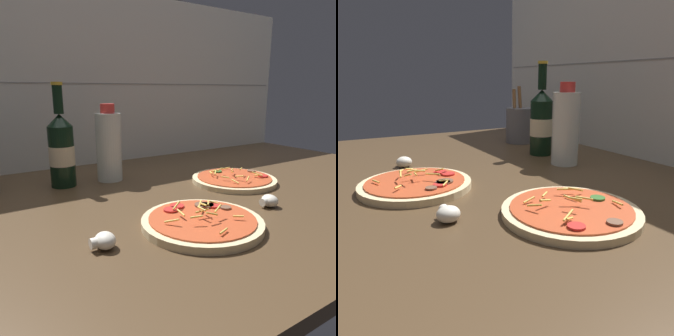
% 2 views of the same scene
% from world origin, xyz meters
% --- Properties ---
extents(counter_slab, '(1.60, 0.90, 0.03)m').
position_xyz_m(counter_slab, '(0.00, 0.00, 0.01)').
color(counter_slab, '#4C3823').
rests_on(counter_slab, ground).
extents(tile_backsplash, '(1.60, 0.01, 0.60)m').
position_xyz_m(tile_backsplash, '(0.00, 0.45, 0.30)').
color(tile_backsplash, silver).
rests_on(tile_backsplash, ground).
extents(pizza_near, '(0.23, 0.23, 0.04)m').
position_xyz_m(pizza_near, '(-0.11, -0.18, 0.03)').
color(pizza_near, beige).
rests_on(pizza_near, counter_slab).
extents(pizza_far, '(0.23, 0.23, 0.04)m').
position_xyz_m(pizza_far, '(0.16, 0.01, 0.03)').
color(pizza_far, beige).
rests_on(pizza_far, counter_slab).
extents(beer_bottle, '(0.07, 0.07, 0.27)m').
position_xyz_m(beer_bottle, '(-0.25, 0.23, 0.13)').
color(beer_bottle, black).
rests_on(beer_bottle, counter_slab).
extents(oil_bottle, '(0.07, 0.07, 0.22)m').
position_xyz_m(oil_bottle, '(-0.12, 0.22, 0.12)').
color(oil_bottle, silver).
rests_on(oil_bottle, counter_slab).
extents(mushroom_left, '(0.04, 0.04, 0.03)m').
position_xyz_m(mushroom_left, '(-0.30, -0.17, 0.04)').
color(mushroom_left, white).
rests_on(mushroom_left, counter_slab).
extents(mushroom_right, '(0.04, 0.04, 0.03)m').
position_xyz_m(mushroom_right, '(0.08, -0.18, 0.04)').
color(mushroom_right, white).
rests_on(mushroom_right, counter_slab).
extents(utensil_crock, '(0.10, 0.10, 0.20)m').
position_xyz_m(utensil_crock, '(-0.45, 0.28, 0.09)').
color(utensil_crock, slate).
rests_on(utensil_crock, counter_slab).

